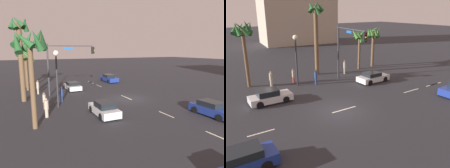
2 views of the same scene
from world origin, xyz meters
The scene contains 20 objects.
ground_plane centered at (0.00, 0.00, 0.00)m, with size 220.00×220.00×0.00m, color #28282D.
lane_stripe_2 centered at (-6.98, 0.00, 0.01)m, with size 2.02×0.14×0.01m, color silver.
lane_stripe_3 centered at (0.46, 0.00, 0.01)m, with size 2.56×0.14×0.01m, color silver.
lane_stripe_4 centered at (9.60, 0.00, 0.01)m, with size 2.38×0.14×0.01m, color silver.
lane_stripe_5 centered at (14.02, 0.00, 0.01)m, with size 2.12×0.14×0.01m, color silver.
lane_stripe_6 centered at (13.33, 0.00, 0.01)m, with size 2.19×0.14×0.01m, color silver.
car_1 centered at (-9.09, -3.55, 0.62)m, with size 4.18×1.82×1.33m.
car_2 centered at (-4.59, 5.30, 0.62)m, with size 4.04×1.85×1.34m.
car_3 centered at (8.21, 4.89, 0.58)m, with size 4.08×1.98×1.24m.
traffic_signal centered at (5.32, 6.58, 4.62)m, with size 0.90×6.24×6.74m.
streetlamp centered at (-0.22, 8.64, 4.17)m, with size 0.56×0.56×5.93m.
pedestrian_0 centered at (-0.17, 10.00, 0.92)m, with size 0.42×0.42×1.73m.
pedestrian_1 centered at (1.81, 7.87, 0.97)m, with size 0.38×0.38×1.83m.
pedestrian_2 centered at (7.42, 9.86, 1.03)m, with size 0.37×0.37×1.92m.
pedestrian_3 centered at (-2.87, 10.16, 0.92)m, with size 0.45×0.45×1.76m.
palm_tree_0 centered at (4.10, 11.73, 6.58)m, with size 2.09×2.31×9.69m.
palm_tree_1 centered at (13.71, 11.16, 4.63)m, with size 2.42×2.35×6.22m.
palm_tree_2 centered at (-5.14, 11.34, 5.97)m, with size 2.57×2.66×7.67m.
palm_tree_3 centered at (10.66, 10.90, 4.65)m, with size 2.24×2.44×6.09m.
building_0 centered at (14.87, 42.15, 7.86)m, with size 18.23×11.05×15.73m, color #B2A38E.
Camera 2 is at (-10.48, -15.51, 8.67)m, focal length 36.76 mm.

